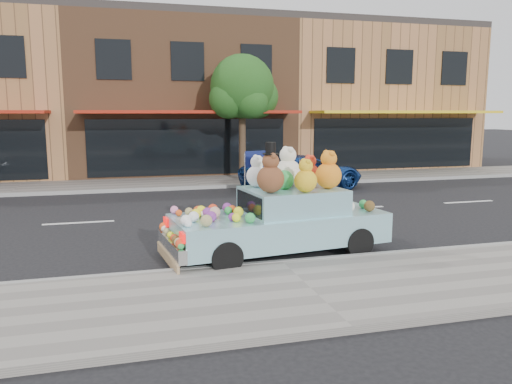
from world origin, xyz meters
name	(u,v)px	position (x,y,z in m)	size (l,w,h in m)	color
ground	(227,215)	(0.00, 0.00, 0.00)	(120.00, 120.00, 0.00)	black
near_sidewalk	(310,291)	(0.00, -6.50, 0.06)	(60.00, 3.00, 0.12)	gray
far_sidewalk	(195,182)	(0.00, 6.50, 0.06)	(60.00, 3.00, 0.12)	gray
near_kerb	(281,264)	(0.00, -5.00, 0.07)	(60.00, 0.12, 0.13)	gray
far_kerb	(200,187)	(0.00, 5.00, 0.07)	(60.00, 0.12, 0.13)	gray
storefront_mid	(178,97)	(0.00, 11.97, 3.64)	(10.00, 9.80, 7.30)	brown
storefront_right	(360,98)	(10.00, 11.97, 3.64)	(10.00, 9.80, 7.30)	#A87046
street_tree	(242,92)	(2.03, 6.55, 3.69)	(3.00, 2.70, 5.22)	#38281C
car_blue	(303,172)	(3.70, 3.83, 0.66)	(2.18, 4.73, 1.32)	navy
art_car	(281,215)	(0.26, -4.15, 0.81)	(4.66, 2.27, 2.32)	black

